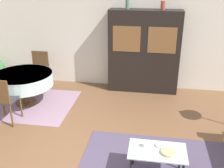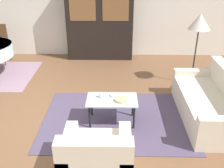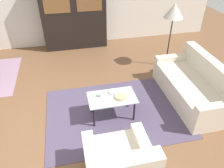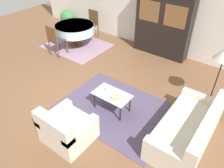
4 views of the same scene
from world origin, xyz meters
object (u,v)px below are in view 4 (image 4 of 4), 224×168
object	(u,v)px
dining_chair_near	(55,39)
bowl_small	(116,92)
cup	(107,88)
dining_chair_far	(92,22)
display_cabinet	(163,23)
dining_table	(75,29)
armchair	(67,129)
potted_plant	(68,18)
couch	(189,130)
bowl	(116,97)
coffee_table	(112,96)

from	to	relation	value
dining_chair_near	bowl_small	world-z (taller)	dining_chair_near
cup	dining_chair_far	bearing A→B (deg)	136.02
display_cabinet	dining_chair_near	world-z (taller)	display_cabinet
dining_chair_far	dining_table	bearing A→B (deg)	90.00
armchair	bowl_small	size ratio (longest dim) A/B	6.05
display_cabinet	dining_chair_far	world-z (taller)	display_cabinet
bowl_small	potted_plant	world-z (taller)	potted_plant
dining_chair_near	potted_plant	world-z (taller)	dining_chair_near
display_cabinet	dining_table	bearing A→B (deg)	-154.95
dining_chair_near	potted_plant	size ratio (longest dim) A/B	1.33
couch	cup	world-z (taller)	couch
couch	cup	distance (m)	1.97
display_cabinet	cup	distance (m)	3.20
couch	dining_chair_near	xyz separation A→B (m)	(-4.84, 0.88, 0.28)
dining_table	dining_chair_near	bearing A→B (deg)	-90.00
dining_table	bowl	xyz separation A→B (m)	(3.23, -2.00, -0.14)
potted_plant	bowl	bearing A→B (deg)	-32.81
couch	cup	xyz separation A→B (m)	(-1.95, -0.11, 0.20)
dining_chair_near	bowl	world-z (taller)	dining_chair_near
couch	bowl	world-z (taller)	couch
armchair	display_cabinet	size ratio (longest dim) A/B	0.43
dining_table	dining_chair_far	xyz separation A→B (m)	(0.00, 0.90, -0.03)
couch	dining_table	xyz separation A→B (m)	(-4.84, 1.78, 0.32)
coffee_table	bowl_small	world-z (taller)	bowl_small
dining_chair_far	bowl	bearing A→B (deg)	138.13
armchair	coffee_table	world-z (taller)	armchair
dining_chair_far	coffee_table	bearing A→B (deg)	137.23
dining_table	bowl	distance (m)	3.80
potted_plant	dining_chair_far	bearing A→B (deg)	-3.37
armchair	bowl_small	xyz separation A→B (m)	(0.22, 1.38, 0.17)
couch	dining_chair_near	bearing A→B (deg)	79.68
dining_table	cup	xyz separation A→B (m)	(2.89, -1.89, -0.12)
coffee_table	bowl_small	distance (m)	0.14
dining_chair_near	dining_chair_far	bearing A→B (deg)	90.00
dining_table	potted_plant	distance (m)	1.71
couch	coffee_table	distance (m)	1.77
armchair	dining_table	xyz separation A→B (m)	(-2.90, 3.21, 0.31)
display_cabinet	dining_chair_far	distance (m)	2.76
armchair	bowl	size ratio (longest dim) A/B	4.23
cup	display_cabinet	bearing A→B (deg)	93.50
armchair	bowl	distance (m)	1.27
cup	couch	bearing A→B (deg)	3.11
dining_chair_far	potted_plant	bearing A→B (deg)	-3.37
couch	display_cabinet	xyz separation A→B (m)	(-2.15, 3.04, 0.75)
dining_chair_far	bowl	size ratio (longest dim) A/B	4.72
cup	dining_table	bearing A→B (deg)	146.84
display_cabinet	bowl_small	distance (m)	3.18
dining_chair_far	bowl_small	distance (m)	4.15
bowl	bowl_small	xyz separation A→B (m)	(-0.11, 0.16, -0.00)
dining_chair_near	bowl_small	distance (m)	3.26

